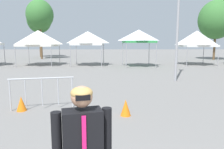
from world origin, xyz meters
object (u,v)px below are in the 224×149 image
(tree_behind_tents_center, at_px, (40,15))
(canopy_tent_far_left, at_px, (139,36))
(traffic_cone_lot_center, at_px, (21,104))
(crowd_barrier_near_person, at_px, (42,87))
(canopy_tent_behind_right, at_px, (88,38))
(tree_behind_tents_right, at_px, (39,20))
(canopy_tent_center, at_px, (197,39))
(canopy_tent_left_of_center, at_px, (38,38))
(traffic_cone_near_barrier, at_px, (126,108))
(tree_behind_tents_left, at_px, (216,20))

(tree_behind_tents_center, bearing_deg, canopy_tent_far_left, -38.08)
(traffic_cone_lot_center, bearing_deg, crowd_barrier_near_person, 17.63)
(canopy_tent_far_left, height_order, tree_behind_tents_center, tree_behind_tents_center)
(canopy_tent_far_left, xyz_separation_m, tree_behind_tents_center, (-11.96, 9.37, 3.07))
(canopy_tent_behind_right, distance_m, tree_behind_tents_center, 11.51)
(tree_behind_tents_right, relative_size, traffic_cone_lot_center, 15.74)
(canopy_tent_center, relative_size, tree_behind_tents_center, 0.43)
(crowd_barrier_near_person, bearing_deg, canopy_tent_behind_right, 89.11)
(canopy_tent_left_of_center, relative_size, traffic_cone_near_barrier, 6.83)
(tree_behind_tents_right, relative_size, tree_behind_tents_center, 0.97)
(crowd_barrier_near_person, bearing_deg, canopy_tent_center, 52.50)
(tree_behind_tents_right, bearing_deg, canopy_tent_behind_right, -55.64)
(tree_behind_tents_right, relative_size, crowd_barrier_near_person, 3.71)
(traffic_cone_near_barrier, bearing_deg, crowd_barrier_near_person, 165.36)
(traffic_cone_near_barrier, bearing_deg, canopy_tent_far_left, 80.60)
(tree_behind_tents_right, bearing_deg, canopy_tent_left_of_center, -73.19)
(tree_behind_tents_center, xyz_separation_m, crowd_barrier_near_person, (6.93, -22.36, -5.12))
(tree_behind_tents_right, height_order, tree_behind_tents_left, tree_behind_tents_right)
(canopy_tent_center, distance_m, tree_behind_tents_right, 23.04)
(canopy_tent_center, distance_m, crowd_barrier_near_person, 18.15)
(traffic_cone_lot_center, height_order, traffic_cone_near_barrier, traffic_cone_near_barrier)
(canopy_tent_far_left, relative_size, crowd_barrier_near_person, 1.65)
(canopy_tent_behind_right, distance_m, crowd_barrier_near_person, 14.06)
(canopy_tent_far_left, height_order, traffic_cone_near_barrier, canopy_tent_far_left)
(traffic_cone_lot_center, bearing_deg, canopy_tent_left_of_center, 105.57)
(canopy_tent_left_of_center, height_order, canopy_tent_far_left, canopy_tent_left_of_center)
(canopy_tent_behind_right, relative_size, traffic_cone_near_barrier, 6.52)
(canopy_tent_behind_right, relative_size, crowd_barrier_near_person, 1.60)
(canopy_tent_left_of_center, distance_m, canopy_tent_center, 15.65)
(canopy_tent_left_of_center, relative_size, tree_behind_tents_left, 0.46)
(canopy_tent_left_of_center, bearing_deg, canopy_tent_behind_right, -3.50)
(canopy_tent_far_left, distance_m, tree_behind_tents_left, 13.59)
(canopy_tent_left_of_center, bearing_deg, canopy_tent_center, 0.34)
(canopy_tent_behind_right, bearing_deg, tree_behind_tents_left, 23.27)
(crowd_barrier_near_person, bearing_deg, tree_behind_tents_right, 107.51)
(canopy_tent_far_left, distance_m, tree_behind_tents_center, 15.50)
(canopy_tent_left_of_center, height_order, crowd_barrier_near_person, canopy_tent_left_of_center)
(traffic_cone_near_barrier, bearing_deg, canopy_tent_left_of_center, 116.37)
(canopy_tent_center, bearing_deg, tree_behind_tents_center, 155.86)
(canopy_tent_behind_right, distance_m, traffic_cone_lot_center, 14.36)
(canopy_tent_left_of_center, distance_m, tree_behind_tents_right, 13.13)
(canopy_tent_far_left, xyz_separation_m, canopy_tent_center, (5.96, 1.34, -0.20))
(canopy_tent_left_of_center, distance_m, tree_behind_tents_left, 21.76)
(canopy_tent_center, relative_size, crowd_barrier_near_person, 1.64)
(tree_behind_tents_left, bearing_deg, traffic_cone_lot_center, -128.45)
(canopy_tent_behind_right, bearing_deg, canopy_tent_far_left, -11.12)
(canopy_tent_far_left, height_order, traffic_cone_lot_center, canopy_tent_far_left)
(traffic_cone_near_barrier, bearing_deg, tree_behind_tents_left, 58.34)
(tree_behind_tents_center, relative_size, traffic_cone_near_barrier, 15.54)
(tree_behind_tents_right, bearing_deg, traffic_cone_lot_center, -73.86)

